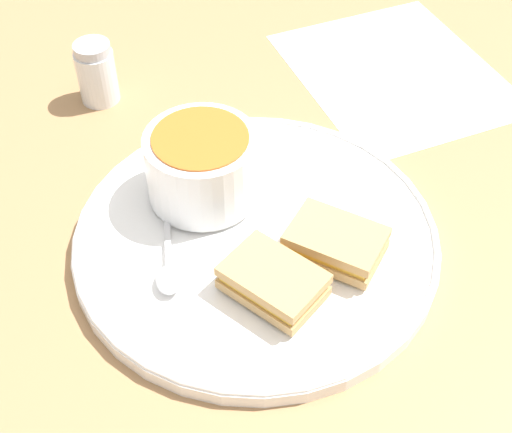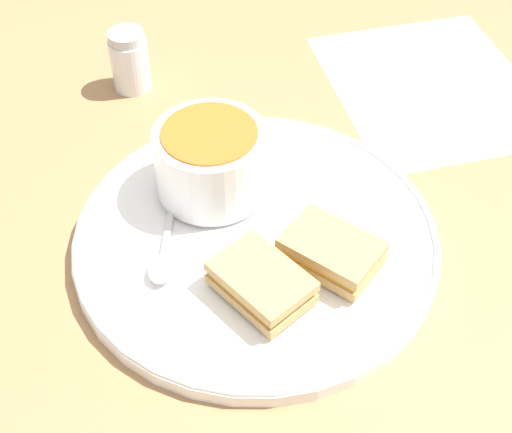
# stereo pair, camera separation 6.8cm
# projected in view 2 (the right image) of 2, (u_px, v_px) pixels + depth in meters

# --- Properties ---
(ground_plane) EXTENTS (2.40, 2.40, 0.00)m
(ground_plane) POSITION_uv_depth(u_px,v_px,m) (256.00, 244.00, 0.71)
(ground_plane) COLOR #9E754C
(plate) EXTENTS (0.36, 0.36, 0.02)m
(plate) POSITION_uv_depth(u_px,v_px,m) (256.00, 238.00, 0.70)
(plate) COLOR white
(plate) RESTS_ON ground_plane
(soup_bowl) EXTENTS (0.11, 0.11, 0.07)m
(soup_bowl) POSITION_uv_depth(u_px,v_px,m) (211.00, 160.00, 0.71)
(soup_bowl) COLOR white
(soup_bowl) RESTS_ON plate
(spoon) EXTENTS (0.03, 0.11, 0.01)m
(spoon) POSITION_uv_depth(u_px,v_px,m) (162.00, 263.00, 0.66)
(spoon) COLOR silver
(spoon) RESTS_ON plate
(sandwich_half_near) EXTENTS (0.11, 0.10, 0.03)m
(sandwich_half_near) POSITION_uv_depth(u_px,v_px,m) (261.00, 282.00, 0.64)
(sandwich_half_near) COLOR tan
(sandwich_half_near) RESTS_ON plate
(sandwich_half_far) EXTENTS (0.11, 0.10, 0.03)m
(sandwich_half_far) POSITION_uv_depth(u_px,v_px,m) (331.00, 251.00, 0.66)
(sandwich_half_far) COLOR tan
(sandwich_half_far) RESTS_ON plate
(salt_shaker) EXTENTS (0.05, 0.05, 0.08)m
(salt_shaker) POSITION_uv_depth(u_px,v_px,m) (130.00, 61.00, 0.87)
(salt_shaker) COLOR silver
(salt_shaker) RESTS_ON ground_plane
(menu_sheet) EXTENTS (0.32, 0.35, 0.00)m
(menu_sheet) POSITION_uv_depth(u_px,v_px,m) (431.00, 86.00, 0.89)
(menu_sheet) COLOR white
(menu_sheet) RESTS_ON ground_plane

